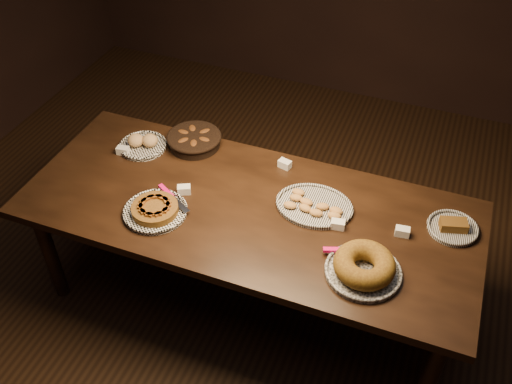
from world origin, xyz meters
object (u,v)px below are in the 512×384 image
(bundt_cake_plate, at_px, (364,267))
(buffet_table, at_px, (248,217))
(madeleine_platter, at_px, (314,206))
(apple_tart_plate, at_px, (155,210))

(bundt_cake_plate, bearing_deg, buffet_table, 150.83)
(buffet_table, bearing_deg, madeleine_platter, 19.43)
(bundt_cake_plate, bearing_deg, apple_tart_plate, 169.14)
(buffet_table, xyz_separation_m, apple_tart_plate, (-0.43, -0.22, 0.10))
(buffet_table, height_order, apple_tart_plate, apple_tart_plate)
(buffet_table, xyz_separation_m, bundt_cake_plate, (0.67, -0.23, 0.12))
(madeleine_platter, xyz_separation_m, bundt_cake_plate, (0.34, -0.34, 0.03))
(buffet_table, height_order, madeleine_platter, madeleine_platter)
(apple_tart_plate, xyz_separation_m, madeleine_platter, (0.75, 0.33, -0.01))
(buffet_table, distance_m, madeleine_platter, 0.36)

